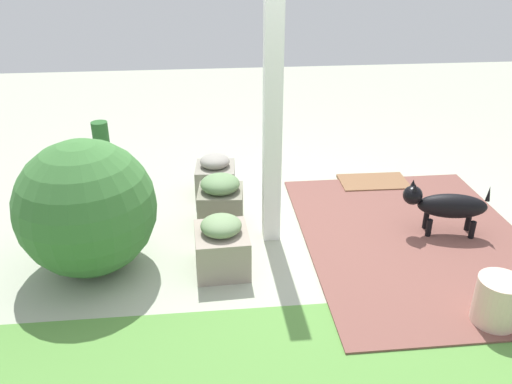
{
  "coord_description": "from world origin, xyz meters",
  "views": [
    {
      "loc": [
        0.77,
        3.76,
        2.25
      ],
      "look_at": [
        0.37,
        -0.04,
        0.35
      ],
      "focal_mm": 36.58,
      "sensor_mm": 36.0,
      "label": 1
    }
  ],
  "objects_px": {
    "dog": "(446,205)",
    "stone_planter_near": "(221,202)",
    "ceramic_urn": "(497,302)",
    "doormat": "(373,182)",
    "stone_planter_nearest": "(215,177)",
    "stone_planter_mid": "(222,246)",
    "porch_pillar": "(273,111)",
    "round_shrub": "(86,208)",
    "terracotta_pot_tall": "(105,165)"
  },
  "relations": [
    {
      "from": "porch_pillar",
      "to": "stone_planter_nearest",
      "type": "bearing_deg",
      "value": -62.49
    },
    {
      "from": "porch_pillar",
      "to": "doormat",
      "type": "height_order",
      "value": "porch_pillar"
    },
    {
      "from": "dog",
      "to": "stone_planter_nearest",
      "type": "bearing_deg",
      "value": -26.76
    },
    {
      "from": "dog",
      "to": "doormat",
      "type": "bearing_deg",
      "value": -75.48
    },
    {
      "from": "ceramic_urn",
      "to": "stone_planter_mid",
      "type": "bearing_deg",
      "value": -24.91
    },
    {
      "from": "porch_pillar",
      "to": "stone_planter_mid",
      "type": "distance_m",
      "value": 1.06
    },
    {
      "from": "terracotta_pot_tall",
      "to": "ceramic_urn",
      "type": "height_order",
      "value": "terracotta_pot_tall"
    },
    {
      "from": "porch_pillar",
      "to": "round_shrub",
      "type": "relative_size",
      "value": 2.17
    },
    {
      "from": "stone_planter_nearest",
      "to": "terracotta_pot_tall",
      "type": "height_order",
      "value": "terracotta_pot_tall"
    },
    {
      "from": "porch_pillar",
      "to": "round_shrub",
      "type": "xyz_separation_m",
      "value": [
        1.37,
        0.3,
        -0.58
      ]
    },
    {
      "from": "porch_pillar",
      "to": "doormat",
      "type": "relative_size",
      "value": 3.22
    },
    {
      "from": "porch_pillar",
      "to": "round_shrub",
      "type": "bearing_deg",
      "value": 12.3
    },
    {
      "from": "stone_planter_nearest",
      "to": "stone_planter_near",
      "type": "bearing_deg",
      "value": 92.6
    },
    {
      "from": "stone_planter_nearest",
      "to": "round_shrub",
      "type": "distance_m",
      "value": 1.49
    },
    {
      "from": "stone_planter_mid",
      "to": "ceramic_urn",
      "type": "relative_size",
      "value": 1.32
    },
    {
      "from": "round_shrub",
      "to": "terracotta_pot_tall",
      "type": "distance_m",
      "value": 1.41
    },
    {
      "from": "round_shrub",
      "to": "stone_planter_near",
      "type": "bearing_deg",
      "value": -151.38
    },
    {
      "from": "stone_planter_nearest",
      "to": "stone_planter_mid",
      "type": "height_order",
      "value": "stone_planter_mid"
    },
    {
      "from": "terracotta_pot_tall",
      "to": "dog",
      "type": "xyz_separation_m",
      "value": [
        -2.91,
        1.2,
        0.03
      ]
    },
    {
      "from": "ceramic_urn",
      "to": "dog",
      "type": "bearing_deg",
      "value": -97.07
    },
    {
      "from": "stone_planter_mid",
      "to": "doormat",
      "type": "xyz_separation_m",
      "value": [
        -1.58,
        -1.33,
        -0.18
      ]
    },
    {
      "from": "stone_planter_nearest",
      "to": "stone_planter_mid",
      "type": "xyz_separation_m",
      "value": [
        -0.01,
        1.24,
        0.01
      ]
    },
    {
      "from": "dog",
      "to": "porch_pillar",
      "type": "bearing_deg",
      "value": -4.54
    },
    {
      "from": "stone_planter_nearest",
      "to": "terracotta_pot_tall",
      "type": "bearing_deg",
      "value": -14.18
    },
    {
      "from": "round_shrub",
      "to": "doormat",
      "type": "distance_m",
      "value": 2.84
    },
    {
      "from": "stone_planter_mid",
      "to": "round_shrub",
      "type": "height_order",
      "value": "round_shrub"
    },
    {
      "from": "round_shrub",
      "to": "ceramic_urn",
      "type": "distance_m",
      "value": 2.82
    },
    {
      "from": "doormat",
      "to": "porch_pillar",
      "type": "bearing_deg",
      "value": 38.02
    },
    {
      "from": "terracotta_pot_tall",
      "to": "doormat",
      "type": "xyz_separation_m",
      "value": [
        -2.64,
        0.18,
        -0.23
      ]
    },
    {
      "from": "dog",
      "to": "ceramic_urn",
      "type": "height_order",
      "value": "dog"
    },
    {
      "from": "ceramic_urn",
      "to": "doormat",
      "type": "relative_size",
      "value": 0.5
    },
    {
      "from": "terracotta_pot_tall",
      "to": "dog",
      "type": "relative_size",
      "value": 0.98
    },
    {
      "from": "stone_planter_mid",
      "to": "terracotta_pot_tall",
      "type": "bearing_deg",
      "value": -54.7
    },
    {
      "from": "round_shrub",
      "to": "doormat",
      "type": "bearing_deg",
      "value": -154.54
    },
    {
      "from": "stone_planter_mid",
      "to": "doormat",
      "type": "height_order",
      "value": "stone_planter_mid"
    },
    {
      "from": "stone_planter_nearest",
      "to": "terracotta_pot_tall",
      "type": "xyz_separation_m",
      "value": [
        1.06,
        -0.27,
        0.05
      ]
    },
    {
      "from": "stone_planter_mid",
      "to": "dog",
      "type": "xyz_separation_m",
      "value": [
        -1.84,
        -0.31,
        0.08
      ]
    },
    {
      "from": "stone_planter_near",
      "to": "terracotta_pot_tall",
      "type": "height_order",
      "value": "terracotta_pot_tall"
    },
    {
      "from": "dog",
      "to": "ceramic_urn",
      "type": "bearing_deg",
      "value": 82.93
    },
    {
      "from": "round_shrub",
      "to": "dog",
      "type": "height_order",
      "value": "round_shrub"
    },
    {
      "from": "stone_planter_nearest",
      "to": "stone_planter_mid",
      "type": "bearing_deg",
      "value": 90.31
    },
    {
      "from": "porch_pillar",
      "to": "dog",
      "type": "xyz_separation_m",
      "value": [
        -1.42,
        0.11,
        -0.81
      ]
    },
    {
      "from": "stone_planter_near",
      "to": "terracotta_pot_tall",
      "type": "bearing_deg",
      "value": -38.17
    },
    {
      "from": "stone_planter_nearest",
      "to": "stone_planter_near",
      "type": "distance_m",
      "value": 0.59
    },
    {
      "from": "stone_planter_mid",
      "to": "doormat",
      "type": "relative_size",
      "value": 0.66
    },
    {
      "from": "dog",
      "to": "stone_planter_near",
      "type": "bearing_deg",
      "value": -10.7
    },
    {
      "from": "round_shrub",
      "to": "terracotta_pot_tall",
      "type": "relative_size",
      "value": 1.47
    },
    {
      "from": "dog",
      "to": "doormat",
      "type": "xyz_separation_m",
      "value": [
        0.26,
        -1.02,
        -0.26
      ]
    },
    {
      "from": "porch_pillar",
      "to": "stone_planter_nearest",
      "type": "xyz_separation_m",
      "value": [
        0.43,
        -0.82,
        -0.89
      ]
    },
    {
      "from": "round_shrub",
      "to": "ceramic_urn",
      "type": "height_order",
      "value": "round_shrub"
    }
  ]
}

